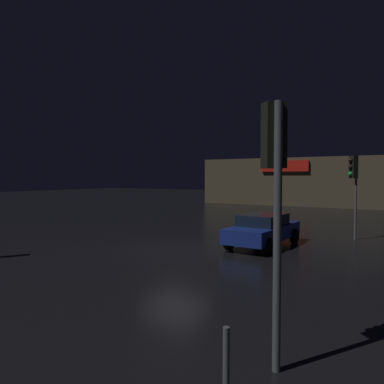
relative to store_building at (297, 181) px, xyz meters
name	(u,v)px	position (x,y,z in m)	size (l,w,h in m)	color
ground_plane	(175,250)	(2.79, -28.48, -2.43)	(120.00, 120.00, 0.00)	black
store_building	(297,181)	(0.00, 0.00, 0.00)	(18.34, 9.29, 4.86)	brown
traffic_signal_main	(354,176)	(8.57, -22.27, 0.56)	(0.42, 0.42, 3.91)	#595B60
traffic_signal_opposite	(274,173)	(9.08, -35.20, 0.57)	(0.42, 0.42, 4.07)	#595B60
car_near	(263,229)	(5.53, -25.88, -1.71)	(2.13, 4.47, 1.37)	navy
bollard_kerb_b	(226,375)	(9.02, -36.73, -1.85)	(0.08, 0.08, 1.16)	#595B60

